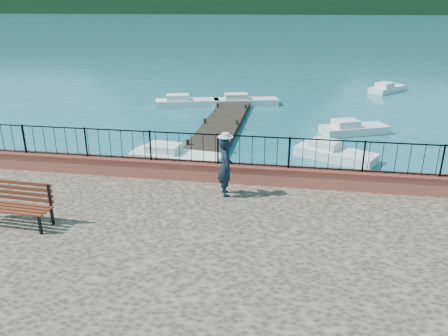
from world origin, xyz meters
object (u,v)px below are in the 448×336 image
(boat_2, at_px, (354,126))
(boat_4, at_px, (246,99))
(boat_5, at_px, (388,87))
(boat_0, at_px, (177,154))
(park_bench, at_px, (14,213))
(boat_1, at_px, (336,150))
(person, at_px, (225,167))
(boat_3, at_px, (187,100))

(boat_2, xyz_separation_m, boat_4, (-6.53, 6.05, 0.00))
(boat_4, height_order, boat_5, same)
(boat_0, relative_size, boat_4, 0.93)
(boat_2, bearing_deg, boat_4, 113.50)
(boat_2, height_order, boat_4, same)
(park_bench, height_order, boat_1, park_bench)
(park_bench, height_order, person, person)
(person, xyz_separation_m, boat_1, (3.79, 7.27, -1.69))
(boat_0, height_order, boat_4, same)
(boat_4, xyz_separation_m, boat_5, (10.46, 6.48, 0.00))
(boat_5, bearing_deg, boat_4, 163.50)
(boat_0, bearing_deg, boat_1, 20.86)
(boat_0, xyz_separation_m, boat_5, (12.07, 18.47, 0.00))
(boat_5, bearing_deg, boat_0, -171.44)
(person, relative_size, boat_2, 0.50)
(boat_4, distance_m, boat_5, 12.30)
(boat_1, relative_size, boat_4, 0.81)
(park_bench, bearing_deg, boat_0, 80.20)
(person, relative_size, boat_0, 0.44)
(person, height_order, boat_0, person)
(person, xyz_separation_m, boat_4, (-1.46, 17.66, -1.69))
(boat_1, bearing_deg, boat_2, 100.85)
(boat_2, bearing_deg, park_bench, -148.82)
(boat_1, height_order, boat_4, same)
(person, distance_m, boat_4, 17.80)
(person, xyz_separation_m, boat_2, (5.07, 11.61, -1.69))
(boat_3, bearing_deg, boat_5, 10.85)
(boat_5, bearing_deg, park_bench, -165.80)
(person, distance_m, boat_3, 17.62)
(park_bench, xyz_separation_m, boat_2, (10.08, 14.35, -1.13))
(boat_0, relative_size, boat_5, 1.17)
(boat_0, bearing_deg, person, -53.83)
(park_bench, height_order, boat_5, park_bench)
(boat_1, height_order, boat_5, same)
(person, height_order, boat_5, person)
(boat_1, xyz_separation_m, boat_4, (-5.25, 10.39, 0.00))
(person, bearing_deg, boat_3, -3.47)
(boat_1, relative_size, boat_3, 0.83)
(boat_0, bearing_deg, boat_3, 109.29)
(boat_0, distance_m, boat_2, 10.08)
(boat_2, bearing_deg, boat_1, -130.17)
(boat_1, xyz_separation_m, boat_2, (1.28, 4.34, 0.00))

